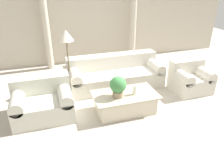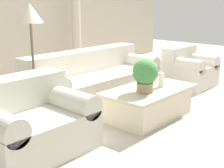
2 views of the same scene
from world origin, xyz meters
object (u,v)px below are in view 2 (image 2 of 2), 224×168
(floor_lamp, at_px, (30,22))
(armchair, at_px, (188,69))
(loveseat, at_px, (30,121))
(sofa_long, at_px, (94,79))
(coffee_table, at_px, (149,103))
(potted_plant, at_px, (145,74))

(floor_lamp, height_order, armchair, floor_lamp)
(armchair, bearing_deg, loveseat, -179.35)
(sofa_long, relative_size, floor_lamp, 1.55)
(coffee_table, height_order, floor_lamp, floor_lamp)
(loveseat, distance_m, coffee_table, 1.76)
(coffee_table, height_order, armchair, armchair)
(sofa_long, relative_size, potted_plant, 5.43)
(loveseat, bearing_deg, armchair, 0.65)
(sofa_long, relative_size, coffee_table, 1.79)
(coffee_table, bearing_deg, floor_lamp, 127.83)
(sofa_long, height_order, coffee_table, sofa_long)
(loveseat, distance_m, potted_plant, 1.62)
(floor_lamp, bearing_deg, armchair, -16.27)
(sofa_long, xyz_separation_m, potted_plant, (-0.37, -1.35, 0.35))
(loveseat, height_order, potted_plant, potted_plant)
(loveseat, xyz_separation_m, potted_plant, (1.52, -0.46, 0.34))
(sofa_long, bearing_deg, floor_lamp, 179.65)
(potted_plant, relative_size, floor_lamp, 0.29)
(floor_lamp, relative_size, armchair, 1.77)
(coffee_table, bearing_deg, sofa_long, 81.95)
(loveseat, height_order, coffee_table, loveseat)
(floor_lamp, distance_m, armchair, 3.24)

